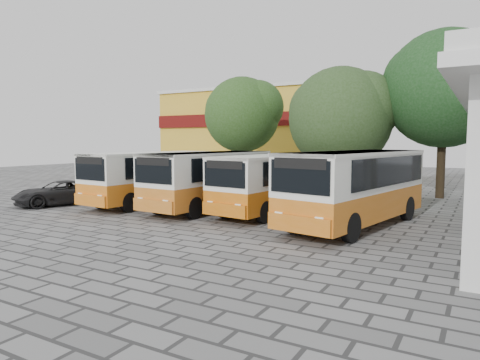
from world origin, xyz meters
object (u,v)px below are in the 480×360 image
Objects in this scene: bus_far_left at (151,174)px; bus_centre_left at (210,176)px; bus_centre_right at (274,180)px; bus_far_right at (356,183)px; parked_car at (60,193)px.

bus_far_left is 3.56m from bus_centre_left.
bus_centre_left reaches higher than bus_centre_right.
bus_centre_left is at bearing -174.63° from bus_far_right.
bus_far_right reaches higher than bus_centre_right.
bus_far_left is at bearing -172.06° from bus_far_right.
parked_car is at bearing -161.62° from bus_far_right.
parked_car is (-10.71, -3.22, -0.92)m from bus_centre_right.
parked_car is (-14.74, -2.00, -1.06)m from bus_far_right.
bus_far_right is 14.91m from parked_car.
bus_far_left is 0.99× the size of bus_centre_left.
parked_car is (-4.01, -2.51, -0.95)m from bus_far_left.
bus_far_right reaches higher than bus_centre_left.
bus_centre_right is at bearing 38.77° from parked_car.
parked_car is at bearing -156.84° from bus_centre_right.
bus_centre_right is 0.90× the size of bus_far_right.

